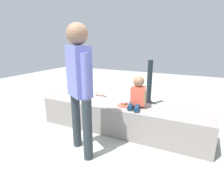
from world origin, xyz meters
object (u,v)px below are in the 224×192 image
(water_bottle_near_gift, at_px, (98,106))
(handbag_black_leather, at_px, (146,107))
(party_cup_red, at_px, (199,118))
(cake_plate, at_px, (124,104))
(handbag_brown_canvas, at_px, (100,100))
(adult_standing, at_px, (79,80))
(gift_bag, at_px, (150,114))
(child_seated, at_px, (138,94))
(water_bottle_far_side, at_px, (130,116))

(water_bottle_near_gift, relative_size, handbag_black_leather, 0.65)
(party_cup_red, xyz_separation_m, handbag_black_leather, (-0.99, -0.06, 0.08))
(cake_plate, height_order, handbag_brown_canvas, cake_plate)
(adult_standing, relative_size, handbag_black_leather, 4.75)
(handbag_black_leather, xyz_separation_m, handbag_brown_canvas, (-1.06, -0.04, -0.00))
(gift_bag, distance_m, handbag_black_leather, 0.39)
(child_seated, height_order, adult_standing, adult_standing)
(child_seated, relative_size, gift_bag, 1.65)
(cake_plate, distance_m, party_cup_red, 1.56)
(party_cup_red, bearing_deg, handbag_black_leather, -176.61)
(cake_plate, xyz_separation_m, handbag_black_leather, (0.07, 1.00, -0.35))
(handbag_brown_canvas, bearing_deg, water_bottle_far_side, -27.91)
(adult_standing, height_order, handbag_brown_canvas, adult_standing)
(water_bottle_far_side, bearing_deg, handbag_brown_canvas, 152.09)
(water_bottle_near_gift, height_order, party_cup_red, water_bottle_near_gift)
(handbag_brown_canvas, bearing_deg, gift_bag, -13.89)
(water_bottle_far_side, distance_m, handbag_brown_canvas, 1.03)
(water_bottle_near_gift, bearing_deg, gift_bag, -1.58)
(adult_standing, height_order, water_bottle_near_gift, adult_standing)
(water_bottle_far_side, bearing_deg, cake_plate, -81.01)
(child_seated, xyz_separation_m, cake_plate, (-0.21, -0.01, -0.19))
(gift_bag, bearing_deg, handbag_brown_canvas, 166.11)
(water_bottle_near_gift, relative_size, water_bottle_far_side, 1.08)
(water_bottle_far_side, height_order, handbag_brown_canvas, handbag_brown_canvas)
(handbag_brown_canvas, bearing_deg, child_seated, -38.62)
(gift_bag, bearing_deg, handbag_black_leather, 118.30)
(party_cup_red, height_order, handbag_brown_canvas, handbag_brown_canvas)
(cake_plate, bearing_deg, child_seated, 2.85)
(water_bottle_near_gift, relative_size, party_cup_red, 2.40)
(cake_plate, relative_size, handbag_brown_canvas, 0.67)
(cake_plate, xyz_separation_m, handbag_brown_canvas, (-0.99, 0.96, -0.35))
(handbag_black_leather, distance_m, handbag_brown_canvas, 1.06)
(child_seated, bearing_deg, handbag_black_leather, 97.86)
(cake_plate, height_order, party_cup_red, cake_plate)
(adult_standing, xyz_separation_m, gift_bag, (0.53, 1.41, -0.85))
(cake_plate, distance_m, water_bottle_near_gift, 1.18)
(cake_plate, xyz_separation_m, water_bottle_near_gift, (-0.88, 0.69, -0.37))
(gift_bag, distance_m, water_bottle_far_side, 0.38)
(adult_standing, xyz_separation_m, cake_plate, (0.28, 0.76, -0.51))
(child_seated, height_order, handbag_black_leather, child_seated)
(gift_bag, distance_m, party_cup_red, 0.91)
(adult_standing, distance_m, handbag_black_leather, 1.98)
(gift_bag, bearing_deg, water_bottle_far_side, -152.15)
(gift_bag, bearing_deg, cake_plate, -111.23)
(water_bottle_near_gift, distance_m, water_bottle_far_side, 0.83)
(adult_standing, xyz_separation_m, water_bottle_far_side, (0.20, 1.24, -0.89))
(adult_standing, xyz_separation_m, handbag_brown_canvas, (-0.71, 1.72, -0.86))
(gift_bag, xyz_separation_m, handbag_brown_canvas, (-1.24, 0.31, -0.01))
(adult_standing, height_order, gift_bag, adult_standing)
(water_bottle_near_gift, xyz_separation_m, water_bottle_far_side, (0.80, -0.21, -0.01))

